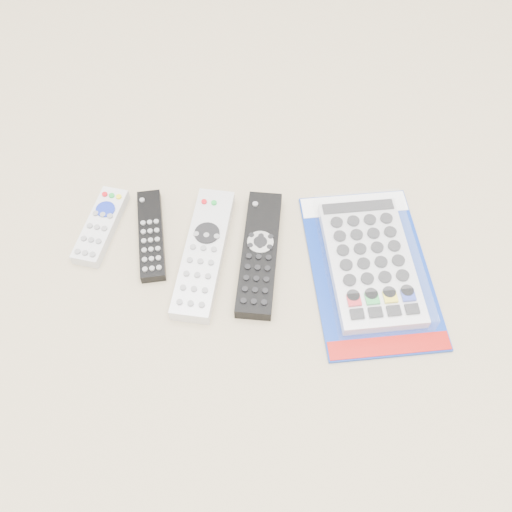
{
  "coord_description": "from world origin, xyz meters",
  "views": [
    {
      "loc": [
        0.07,
        -0.47,
        0.74
      ],
      "look_at": [
        0.04,
        0.0,
        0.01
      ],
      "focal_mm": 40.0,
      "sensor_mm": 36.0,
      "label": 1
    }
  ],
  "objects_px": {
    "remote_silver_dvd": "(204,253)",
    "remote_small_grey": "(101,226)",
    "remote_slim_black": "(151,235)",
    "remote_large_black": "(260,253)",
    "jumbo_remote_packaged": "(370,261)"
  },
  "relations": [
    {
      "from": "remote_small_grey",
      "to": "remote_large_black",
      "type": "height_order",
      "value": "remote_large_black"
    },
    {
      "from": "remote_small_grey",
      "to": "remote_slim_black",
      "type": "distance_m",
      "value": 0.08
    },
    {
      "from": "remote_slim_black",
      "to": "remote_silver_dvd",
      "type": "distance_m",
      "value": 0.09
    },
    {
      "from": "remote_small_grey",
      "to": "remote_silver_dvd",
      "type": "relative_size",
      "value": 0.63
    },
    {
      "from": "remote_slim_black",
      "to": "jumbo_remote_packaged",
      "type": "xyz_separation_m",
      "value": [
        0.34,
        -0.04,
        0.01
      ]
    },
    {
      "from": "remote_slim_black",
      "to": "remote_small_grey",
      "type": "bearing_deg",
      "value": 160.22
    },
    {
      "from": "remote_silver_dvd",
      "to": "jumbo_remote_packaged",
      "type": "height_order",
      "value": "jumbo_remote_packaged"
    },
    {
      "from": "remote_slim_black",
      "to": "remote_silver_dvd",
      "type": "relative_size",
      "value": 0.73
    },
    {
      "from": "remote_silver_dvd",
      "to": "remote_large_black",
      "type": "relative_size",
      "value": 1.05
    },
    {
      "from": "remote_silver_dvd",
      "to": "jumbo_remote_packaged",
      "type": "distance_m",
      "value": 0.25
    },
    {
      "from": "remote_slim_black",
      "to": "remote_silver_dvd",
      "type": "height_order",
      "value": "remote_silver_dvd"
    },
    {
      "from": "remote_large_black",
      "to": "jumbo_remote_packaged",
      "type": "distance_m",
      "value": 0.17
    },
    {
      "from": "remote_silver_dvd",
      "to": "remote_small_grey",
      "type": "bearing_deg",
      "value": 170.57
    },
    {
      "from": "remote_large_black",
      "to": "remote_slim_black",
      "type": "bearing_deg",
      "value": 173.66
    },
    {
      "from": "remote_slim_black",
      "to": "jumbo_remote_packaged",
      "type": "bearing_deg",
      "value": -17.33
    }
  ]
}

